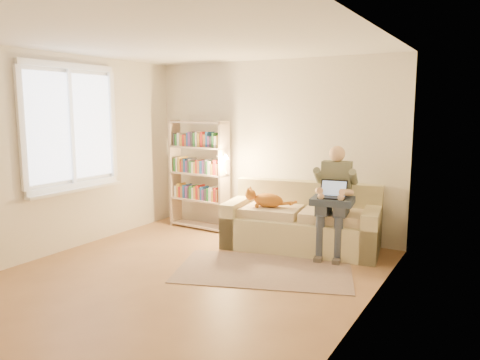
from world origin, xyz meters
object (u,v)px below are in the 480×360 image
Objects in this scene: sofa at (302,225)px; cat at (265,199)px; person at (334,194)px; bookshelf at (199,169)px; laptop at (331,193)px.

cat is at bearing -165.20° from sofa.
bookshelf is (-2.28, 0.24, 0.14)m from person.
cat is at bearing -11.67° from bookshelf.
cat is 0.37× the size of bookshelf.
cat is (-0.94, -0.13, -0.15)m from person.
bookshelf reaches higher than cat.
laptop is 2.31m from bookshelf.
bookshelf is (-1.35, 0.36, 0.29)m from cat.
bookshelf is (-2.28, 0.35, 0.11)m from laptop.
laptop is (-0.01, -0.12, 0.03)m from person.
sofa is at bearing -1.46° from bookshelf.
person is 0.12m from laptop.
laptop reaches higher than cat.
person is 0.96m from cat.
cat is at bearing 171.43° from laptop.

